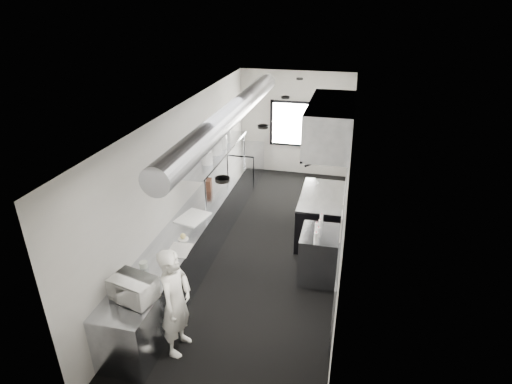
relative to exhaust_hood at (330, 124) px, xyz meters
The scene contains 35 objects.
floor 2.72m from the exhaust_hood, 147.45° to the right, with size 3.00×8.00×0.01m, color black.
ceiling 1.36m from the exhaust_hood, 147.45° to the right, with size 3.00×8.00×0.01m, color beige.
wall_back 3.62m from the exhaust_hood, 108.38° to the left, with size 3.00×0.02×2.80m, color beige.
wall_front 4.93m from the exhaust_hood, 103.13° to the right, with size 3.00×0.02×2.80m, color beige.
wall_left 2.87m from the exhaust_hood, 164.91° to the right, with size 0.02×8.00×2.80m, color beige.
wall_right 1.28m from the exhaust_hood, 60.05° to the right, with size 0.02×8.00×2.80m, color beige.
wall_cladding 1.92m from the exhaust_hood, 46.22° to the right, with size 0.03×5.50×1.10m, color #949AA2.
hvac_duct 1.83m from the exhaust_hood, behind, with size 0.40×0.40×6.40m, color #94959C.
service_window 3.58m from the exhaust_hood, 108.57° to the left, with size 1.36×0.05×1.25m.
exhaust_hood is the anchor object (origin of this frame).
prep_counter 3.20m from the exhaust_hood, 151.89° to the right, with size 0.70×6.00×0.90m, color #949AA2.
pass_shelf 2.46m from the exhaust_hood, behind, with size 0.45×3.00×0.68m.
range 1.92m from the exhaust_hood, behind, with size 0.88×1.60×0.94m.
bottle_station 2.39m from the exhaust_hood, 87.82° to the right, with size 0.65×0.80×0.90m, color #949AA2.
far_work_table 3.88m from the exhaust_hood, 131.94° to the left, with size 0.70×1.20×0.90m, color #949AA2.
notice_sheet_a 2.09m from the exhaust_hood, 78.88° to the right, with size 0.02×0.28×0.38m, color beige.
notice_sheet_b 2.43m from the exhaust_hood, 80.58° to the right, with size 0.02×0.28×0.38m, color beige.
line_cook 4.19m from the exhaust_hood, 115.74° to the right, with size 0.59×0.39×1.62m, color silver.
microwave 4.46m from the exhaust_hood, 121.04° to the right, with size 0.53×0.41×0.32m, color white.
deli_tub_a 4.52m from the exhaust_hood, 124.37° to the right, with size 0.15×0.15×0.10m, color #B3BCAE.
deli_tub_b 4.09m from the exhaust_hood, 128.88° to the right, with size 0.13×0.13×0.09m, color #B3BCAE.
newspaper 3.53m from the exhaust_hood, 130.20° to the right, with size 0.34×0.42×0.01m, color white.
small_plate 3.35m from the exhaust_hood, 135.12° to the right, with size 0.18×0.18×0.01m, color white.
pastry 3.33m from the exhaust_hood, 135.12° to the right, with size 0.09×0.09×0.09m, color #DCC974.
cutting_board 3.03m from the exhaust_hood, 148.07° to the right, with size 0.44×0.59×0.02m, color white.
knife_block 2.72m from the exhaust_hood, behind, with size 0.10×0.21×0.23m, color #4E2A1B.
plate_stack_a 2.41m from the exhaust_hood, 169.13° to the right, with size 0.22×0.22×0.25m, color white.
plate_stack_b 2.37m from the exhaust_hood, behind, with size 0.25×0.25×0.32m, color white.
plate_stack_c 2.43m from the exhaust_hood, 167.52° to the left, with size 0.26×0.26×0.37m, color white.
plate_stack_d 2.57m from the exhaust_hood, 158.05° to the left, with size 0.24×0.24×0.37m, color white.
squeeze_bottle_a 2.22m from the exhaust_hood, 90.19° to the right, with size 0.06×0.06×0.19m, color white.
squeeze_bottle_b 2.07m from the exhaust_hood, 89.43° to the right, with size 0.06×0.06×0.17m, color white.
squeeze_bottle_c 1.96m from the exhaust_hood, 91.32° to the right, with size 0.05×0.05×0.16m, color white.
squeeze_bottle_d 1.89m from the exhaust_hood, 89.05° to the right, with size 0.06×0.06×0.17m, color white.
squeeze_bottle_e 1.76m from the exhaust_hood, 88.64° to the right, with size 0.06×0.06×0.18m, color white.
Camera 1 is at (1.46, -6.82, 4.53)m, focal length 29.18 mm.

